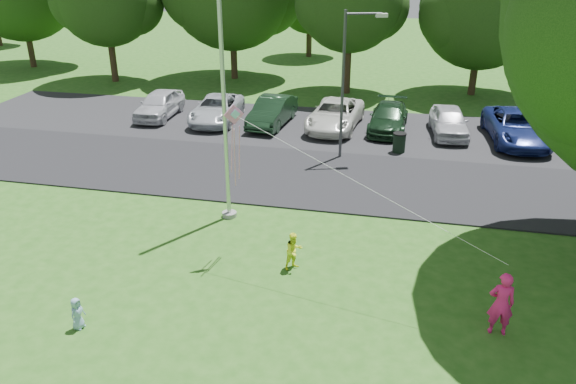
% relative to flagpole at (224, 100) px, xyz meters
% --- Properties ---
extents(ground, '(120.00, 120.00, 0.00)m').
position_rel_flagpole_xyz_m(ground, '(3.50, -5.00, -4.17)').
color(ground, '#245616').
rests_on(ground, ground).
extents(park_road, '(60.00, 6.00, 0.06)m').
position_rel_flagpole_xyz_m(park_road, '(3.50, 4.00, -4.14)').
color(park_road, black).
rests_on(park_road, ground).
extents(parking_strip, '(42.00, 7.00, 0.06)m').
position_rel_flagpole_xyz_m(parking_strip, '(3.50, 10.50, -4.14)').
color(parking_strip, black).
rests_on(parking_strip, ground).
extents(flagpole, '(0.50, 0.50, 10.00)m').
position_rel_flagpole_xyz_m(flagpole, '(0.00, 0.00, 0.00)').
color(flagpole, '#B7BABF').
rests_on(flagpole, ground).
extents(street_lamp, '(1.72, 0.67, 6.26)m').
position_rel_flagpole_xyz_m(street_lamp, '(3.25, 6.58, -0.40)').
color(street_lamp, '#3F3F44').
rests_on(street_lamp, ground).
extents(trash_can, '(0.60, 0.60, 0.95)m').
position_rel_flagpole_xyz_m(trash_can, '(5.52, 7.65, -3.69)').
color(trash_can, black).
rests_on(trash_can, ground).
extents(horizon_trees, '(77.46, 7.20, 7.02)m').
position_rel_flagpole_xyz_m(horizon_trees, '(7.56, 28.88, 0.14)').
color(horizon_trees, '#332316').
rests_on(horizon_trees, ground).
extents(parked_cars, '(22.89, 5.59, 1.47)m').
position_rel_flagpole_xyz_m(parked_cars, '(3.68, 10.46, -3.42)').
color(parked_cars, silver).
rests_on(parked_cars, ground).
extents(woman, '(0.64, 0.44, 1.71)m').
position_rel_flagpole_xyz_m(woman, '(8.35, -4.64, -3.31)').
color(woman, '#EA1F74').
rests_on(woman, ground).
extents(child_yellow, '(0.71, 0.71, 1.15)m').
position_rel_flagpole_xyz_m(child_yellow, '(2.88, -2.80, -3.59)').
color(child_yellow, '#F3FF28').
rests_on(child_yellow, ground).
extents(child_blue, '(0.34, 0.46, 0.86)m').
position_rel_flagpole_xyz_m(child_blue, '(-1.77, -6.65, -3.74)').
color(child_blue, '#82A8C7').
rests_on(child_blue, ground).
extents(kite, '(7.57, 2.67, 2.74)m').
position_rel_flagpole_xyz_m(kite, '(1.27, -2.31, -0.28)').
color(kite, pink).
rests_on(kite, ground).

